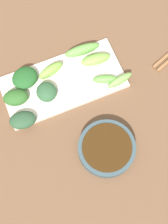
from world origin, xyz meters
The scene contains 12 objects.
tabletop centered at (0.00, 0.00, 0.01)m, with size 2.10×2.10×0.02m, color brown.
sauce_bowl centered at (-0.10, -0.02, 0.04)m, with size 0.14×0.14×0.03m.
serving_plate centered at (0.11, 0.01, 0.03)m, with size 0.15×0.32×0.01m, color silver.
broccoli_stalk_0 centered at (0.13, -0.09, 0.04)m, with size 0.03×0.08×0.03m, color #76AD46.
broccoli_leafy_1 centered at (0.09, 0.06, 0.05)m, with size 0.06×0.05×0.03m, color #2D5534.
broccoli_stalk_2 centered at (0.05, -0.13, 0.04)m, with size 0.02×0.07×0.02m, color #74A551.
broccoli_leafy_3 centered at (0.11, 0.14, 0.05)m, with size 0.05×0.06×0.03m, color #2C5C24.
broccoli_leafy_4 centered at (0.15, 0.10, 0.05)m, with size 0.06×0.07×0.03m, color #1F5322.
broccoli_stalk_5 centered at (0.17, -0.07, 0.05)m, with size 0.03×0.10×0.03m, color #60A045.
broccoli_stalk_6 centered at (0.07, -0.09, 0.04)m, with size 0.02×0.07×0.02m, color #5EB243.
broccoli_stalk_7 centered at (0.14, 0.03, 0.05)m, with size 0.03×0.07×0.03m, color #79AE44.
broccoli_leafy_8 centered at (0.04, 0.14, 0.05)m, with size 0.05×0.07×0.03m, color #294A2F.
Camera 1 is at (-0.24, 0.09, 0.85)m, focal length 53.64 mm.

